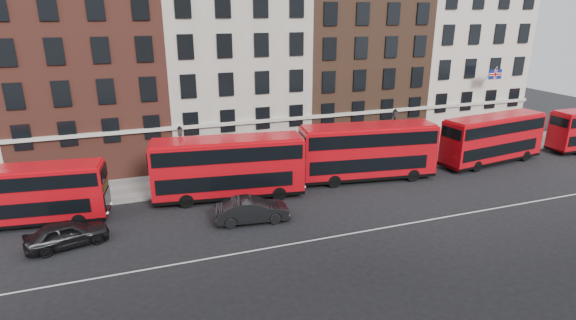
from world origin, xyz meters
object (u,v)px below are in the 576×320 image
object	(u,v)px
car_front	(252,210)
traffic_light	(496,131)
bus_a	(27,194)
car_rear	(67,234)
bus_d	(493,138)
bus_c	(367,151)
bus_b	(228,167)

from	to	relation	value
car_front	traffic_light	world-z (taller)	traffic_light
traffic_light	bus_a	bearing A→B (deg)	-177.16
car_rear	traffic_light	bearing A→B (deg)	-94.75
traffic_light	bus_d	bearing A→B (deg)	-137.94
bus_c	traffic_light	bearing A→B (deg)	15.34
bus_a	traffic_light	xyz separation A→B (m)	(40.51, 2.01, 0.25)
bus_d	car_front	size ratio (longest dim) A/B	2.18
bus_a	bus_c	distance (m)	25.22
bus_a	car_rear	size ratio (longest dim) A/B	2.10
bus_c	car_front	world-z (taller)	bus_c
bus_a	traffic_light	world-z (taller)	bus_a
bus_c	car_rear	distance (m)	23.04
bus_b	bus_a	bearing A→B (deg)	-172.39
bus_a	bus_b	size ratio (longest dim) A/B	0.86
traffic_light	car_rear	bearing A→B (deg)	-171.02
bus_b	traffic_light	world-z (taller)	bus_b
bus_c	car_rear	size ratio (longest dim) A/B	2.45
bus_d	car_rear	xyz separation A→B (m)	(-35.69, -3.97, -1.63)
bus_d	traffic_light	bearing A→B (deg)	34.35
car_rear	bus_a	bearing A→B (deg)	19.26
bus_c	car_rear	xyz separation A→B (m)	(-22.63, -3.98, -1.75)
bus_d	bus_b	bearing A→B (deg)	172.27
bus_c	car_front	distance (m)	12.18
car_rear	traffic_light	size ratio (longest dim) A/B	1.45
bus_c	car_front	size ratio (longest dim) A/B	2.29
car_front	traffic_light	distance (m)	27.32
bus_c	bus_d	size ratio (longest dim) A/B	1.05
bus_a	car_front	xyz separation A→B (m)	(14.02, -4.48, -1.36)
bus_b	car_rear	xyz separation A→B (m)	(-10.83, -3.98, -1.73)
car_front	bus_d	bearing A→B (deg)	-73.14
bus_d	car_front	world-z (taller)	bus_d
bus_b	car_front	bearing A→B (deg)	-74.68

